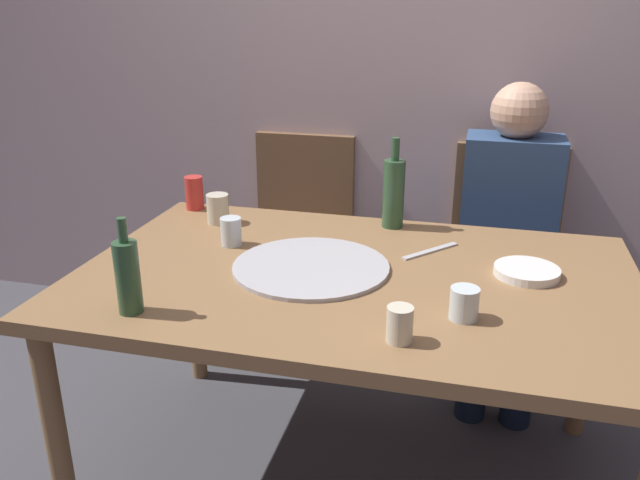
% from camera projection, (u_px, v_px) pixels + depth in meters
% --- Properties ---
extents(ground_plane, '(8.00, 8.00, 0.00)m').
position_uv_depth(ground_plane, '(351.00, 477.00, 2.07)').
color(ground_plane, '#424247').
extents(back_wall, '(6.00, 0.10, 2.60)m').
position_uv_depth(back_wall, '(411.00, 38.00, 2.59)').
color(back_wall, '#B29EA3').
rests_on(back_wall, ground_plane).
extents(dining_table, '(1.57, 0.99, 0.72)m').
position_uv_depth(dining_table, '(354.00, 295.00, 1.84)').
color(dining_table, olive).
rests_on(dining_table, ground_plane).
extents(pizza_tray, '(0.45, 0.45, 0.01)m').
position_uv_depth(pizza_tray, '(311.00, 266.00, 1.85)').
color(pizza_tray, '#ADADB2').
rests_on(pizza_tray, dining_table).
extents(wine_bottle, '(0.06, 0.06, 0.25)m').
position_uv_depth(wine_bottle, '(128.00, 275.00, 1.56)').
color(wine_bottle, '#2D5133').
rests_on(wine_bottle, dining_table).
extents(beer_bottle, '(0.07, 0.07, 0.31)m').
position_uv_depth(beer_bottle, '(394.00, 192.00, 2.14)').
color(beer_bottle, '#2D5133').
rests_on(beer_bottle, dining_table).
extents(tumbler_near, '(0.08, 0.08, 0.10)m').
position_uv_depth(tumbler_near, '(218.00, 209.00, 2.21)').
color(tumbler_near, beige).
rests_on(tumbler_near, dining_table).
extents(tumbler_far, '(0.07, 0.07, 0.09)m').
position_uv_depth(tumbler_far, '(231.00, 231.00, 2.01)').
color(tumbler_far, silver).
rests_on(tumbler_far, dining_table).
extents(wine_glass, '(0.06, 0.06, 0.09)m').
position_uv_depth(wine_glass, '(400.00, 324.00, 1.44)').
color(wine_glass, beige).
rests_on(wine_glass, dining_table).
extents(short_glass, '(0.07, 0.07, 0.08)m').
position_uv_depth(short_glass, '(464.00, 303.00, 1.55)').
color(short_glass, silver).
rests_on(short_glass, dining_table).
extents(soda_can, '(0.07, 0.07, 0.12)m').
position_uv_depth(soda_can, '(194.00, 193.00, 2.35)').
color(soda_can, red).
rests_on(soda_can, dining_table).
extents(plate_stack, '(0.18, 0.18, 0.02)m').
position_uv_depth(plate_stack, '(527.00, 272.00, 1.80)').
color(plate_stack, white).
rests_on(plate_stack, dining_table).
extents(table_knife, '(0.16, 0.18, 0.01)m').
position_uv_depth(table_knife, '(430.00, 251.00, 1.97)').
color(table_knife, '#B7B7BC').
rests_on(table_knife, dining_table).
extents(chair_left, '(0.44, 0.44, 0.90)m').
position_uv_depth(chair_left, '(298.00, 227.00, 2.80)').
color(chair_left, brown).
rests_on(chair_left, ground_plane).
extents(chair_right, '(0.44, 0.44, 0.90)m').
position_uv_depth(chair_right, '(504.00, 245.00, 2.60)').
color(chair_right, brown).
rests_on(chair_right, ground_plane).
extents(guest_in_sweater, '(0.36, 0.56, 1.17)m').
position_uv_depth(guest_in_sweater, '(508.00, 228.00, 2.42)').
color(guest_in_sweater, navy).
rests_on(guest_in_sweater, ground_plane).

